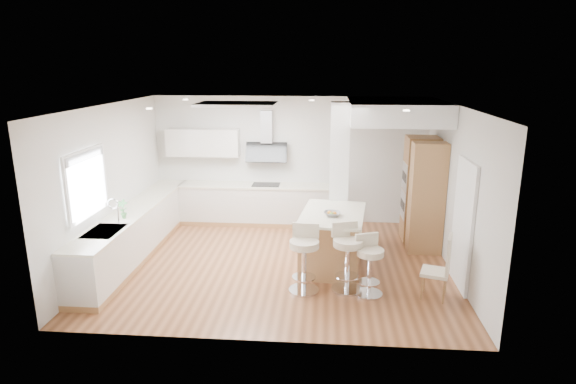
# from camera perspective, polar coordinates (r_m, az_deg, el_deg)

# --- Properties ---
(ground) EXTENTS (6.00, 6.00, 0.00)m
(ground) POSITION_cam_1_polar(r_m,az_deg,el_deg) (8.73, -1.06, -8.48)
(ground) COLOR #945A37
(ground) RESTS_ON ground
(ceiling) EXTENTS (6.00, 5.00, 0.02)m
(ceiling) POSITION_cam_1_polar(r_m,az_deg,el_deg) (8.73, -1.06, -8.48)
(ceiling) COLOR white
(ceiling) RESTS_ON ground
(wall_back) EXTENTS (6.00, 0.04, 2.80)m
(wall_back) POSITION_cam_1_polar(r_m,az_deg,el_deg) (10.70, 0.22, 3.80)
(wall_back) COLOR silver
(wall_back) RESTS_ON ground
(wall_left) EXTENTS (0.04, 5.00, 2.80)m
(wall_left) POSITION_cam_1_polar(r_m,az_deg,el_deg) (9.07, -20.33, 0.81)
(wall_left) COLOR silver
(wall_left) RESTS_ON ground
(wall_right) EXTENTS (0.04, 5.00, 2.80)m
(wall_right) POSITION_cam_1_polar(r_m,az_deg,el_deg) (8.52, 19.41, 0.03)
(wall_right) COLOR silver
(wall_right) RESTS_ON ground
(skylight) EXTENTS (4.10, 2.10, 0.06)m
(skylight) POSITION_cam_1_polar(r_m,az_deg,el_deg) (8.74, -6.00, 10.29)
(skylight) COLOR white
(skylight) RESTS_ON ground
(window_left) EXTENTS (0.06, 1.28, 1.07)m
(window_left) POSITION_cam_1_polar(r_m,az_deg,el_deg) (8.20, -22.81, 1.26)
(window_left) COLOR silver
(window_left) RESTS_ON ground
(doorway_right) EXTENTS (0.05, 1.00, 2.10)m
(doorway_right) POSITION_cam_1_polar(r_m,az_deg,el_deg) (8.07, 20.03, -3.81)
(doorway_right) COLOR #4E453D
(doorway_right) RESTS_ON ground
(counter_left) EXTENTS (0.63, 4.50, 1.35)m
(counter_left) POSITION_cam_1_polar(r_m,az_deg,el_deg) (9.41, -17.57, -4.44)
(counter_left) COLOR #AD7B4A
(counter_left) RESTS_ON ground
(counter_back) EXTENTS (3.62, 0.63, 2.50)m
(counter_back) POSITION_cam_1_polar(r_m,az_deg,el_deg) (10.70, -4.78, -0.13)
(counter_back) COLOR #AD7B4A
(counter_back) RESTS_ON ground
(pillar) EXTENTS (0.35, 0.35, 2.80)m
(pillar) POSITION_cam_1_polar(r_m,az_deg,el_deg) (9.16, 6.04, 1.81)
(pillar) COLOR white
(pillar) RESTS_ON ground
(soffit) EXTENTS (1.78, 2.20, 0.40)m
(soffit) POSITION_cam_1_polar(r_m,az_deg,el_deg) (9.50, 12.62, 9.34)
(soffit) COLOR white
(soffit) RESTS_ON ground
(oven_column) EXTENTS (0.63, 1.21, 2.10)m
(oven_column) POSITION_cam_1_polar(r_m,az_deg,el_deg) (9.69, 15.61, -0.07)
(oven_column) COLOR #AD7B4A
(oven_column) RESTS_ON ground
(peninsula) EXTENTS (1.24, 1.71, 1.05)m
(peninsula) POSITION_cam_1_polar(r_m,az_deg,el_deg) (8.52, 5.27, -5.57)
(peninsula) COLOR #AD7B4A
(peninsula) RESTS_ON ground
(bar_stool_a) EXTENTS (0.52, 0.52, 1.07)m
(bar_stool_a) POSITION_cam_1_polar(r_m,az_deg,el_deg) (7.52, 1.95, -7.46)
(bar_stool_a) COLOR silver
(bar_stool_a) RESTS_ON ground
(bar_stool_b) EXTENTS (0.61, 0.61, 1.08)m
(bar_stool_b) POSITION_cam_1_polar(r_m,az_deg,el_deg) (7.61, 7.04, -7.26)
(bar_stool_b) COLOR silver
(bar_stool_b) RESTS_ON ground
(bar_stool_c) EXTENTS (0.55, 0.55, 0.96)m
(bar_stool_c) POSITION_cam_1_polar(r_m,az_deg,el_deg) (7.53, 9.63, -8.18)
(bar_stool_c) COLOR silver
(bar_stool_c) RESTS_ON ground
(dining_chair) EXTENTS (0.50, 0.50, 1.02)m
(dining_chair) POSITION_cam_1_polar(r_m,az_deg,el_deg) (7.65, 17.76, -8.27)
(dining_chair) COLOR beige
(dining_chair) RESTS_ON ground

